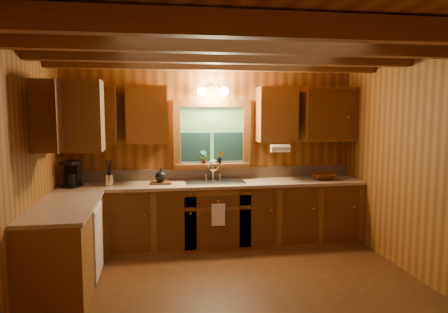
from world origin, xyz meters
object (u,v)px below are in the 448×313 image
sink (215,185)px  coffee_maker (72,174)px  wicker_basket (324,176)px  cutting_board (161,183)px

sink → coffee_maker: coffee_maker is taller
wicker_basket → sink: bearing=179.2°
sink → wicker_basket: size_ratio=2.29×
coffee_maker → cutting_board: size_ratio=1.24×
cutting_board → sink: bearing=-1.2°
sink → coffee_maker: bearing=-179.4°
sink → cutting_board: 0.75m
wicker_basket → cutting_board: bearing=179.6°
coffee_maker → sink: bearing=25.3°
sink → wicker_basket: bearing=-0.8°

